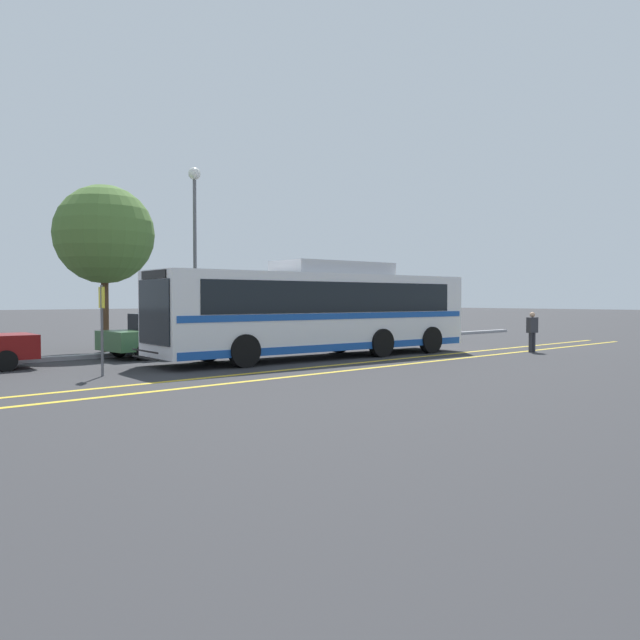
% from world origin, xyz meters
% --- Properties ---
extents(ground_plane, '(220.00, 220.00, 0.00)m').
position_xyz_m(ground_plane, '(0.00, 0.00, 0.00)').
color(ground_plane, '#2D2D30').
extents(lane_strip_0, '(32.10, 0.20, 0.01)m').
position_xyz_m(lane_strip_0, '(0.28, -2.33, 0.00)').
color(lane_strip_0, gold).
rests_on(lane_strip_0, ground_plane).
extents(lane_strip_1, '(32.10, 0.20, 0.01)m').
position_xyz_m(lane_strip_1, '(0.28, -3.63, 0.00)').
color(lane_strip_1, gold).
rests_on(lane_strip_1, ground_plane).
extents(curb_strip, '(40.10, 0.36, 0.15)m').
position_xyz_m(curb_strip, '(0.28, 4.85, 0.07)').
color(curb_strip, '#99999E').
rests_on(curb_strip, ground_plane).
extents(transit_bus, '(12.55, 3.42, 3.35)m').
position_xyz_m(transit_bus, '(0.30, -0.14, 1.67)').
color(transit_bus, silver).
rests_on(transit_bus, ground_plane).
extents(parked_car_1, '(4.45, 2.16, 1.53)m').
position_xyz_m(parked_car_1, '(-3.52, 3.87, 0.76)').
color(parked_car_1, '#335B33').
rests_on(parked_car_1, ground_plane).
extents(parked_car_2, '(4.46, 2.08, 1.38)m').
position_xyz_m(parked_car_2, '(3.13, 3.64, 0.71)').
color(parked_car_2, navy).
rests_on(parked_car_2, ground_plane).
extents(parked_car_3, '(4.66, 2.07, 1.55)m').
position_xyz_m(parked_car_3, '(9.14, 3.68, 0.77)').
color(parked_car_3, '#335B33').
rests_on(parked_car_3, ground_plane).
extents(pedestrian_0, '(0.46, 0.30, 1.54)m').
position_xyz_m(pedestrian_0, '(7.77, -4.00, 0.87)').
color(pedestrian_0, '#2D2D33').
rests_on(pedestrian_0, ground_plane).
extents(bus_stop_sign, '(0.07, 0.40, 2.41)m').
position_xyz_m(bus_stop_sign, '(-7.54, -0.20, 1.52)').
color(bus_stop_sign, '#59595E').
rests_on(bus_stop_sign, ground_plane).
extents(street_lamp, '(0.51, 0.51, 7.40)m').
position_xyz_m(street_lamp, '(-0.96, 6.11, 5.25)').
color(street_lamp, '#59595E').
rests_on(street_lamp, ground_plane).
extents(tree_0, '(3.81, 3.81, 6.46)m').
position_xyz_m(tree_0, '(-4.23, 7.37, 4.54)').
color(tree_0, '#513823').
rests_on(tree_0, ground_plane).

